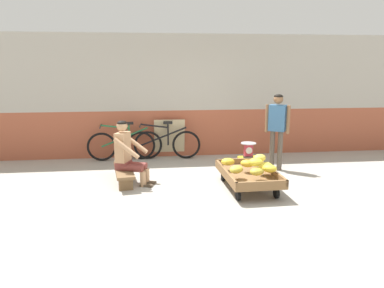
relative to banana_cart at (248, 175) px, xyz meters
name	(u,v)px	position (x,y,z in m)	size (l,w,h in m)	color
ground_plane	(219,201)	(-0.60, -0.53, -0.24)	(80.00, 80.00, 0.00)	#A39E93
back_wall	(194,96)	(-0.60, 2.64, 1.15)	(16.00, 0.30, 2.77)	#A35138
banana_cart	(248,175)	(0.00, 0.00, 0.00)	(0.88, 1.47, 0.36)	brown
banana_pile	(252,165)	(0.03, -0.12, 0.22)	(0.85, 0.87, 0.26)	gold
low_bench	(124,172)	(-2.14, 0.57, -0.04)	(0.45, 1.13, 0.27)	brown
vendor_seated	(128,153)	(-2.05, 0.54, 0.33)	(0.74, 0.61, 1.14)	tan
plastic_crate	(248,165)	(0.27, 1.00, -0.09)	(0.36, 0.28, 0.30)	gold
weighing_scale	(248,150)	(0.27, 1.00, 0.21)	(0.30, 0.30, 0.29)	#28282D
bicycle_near_left	(125,145)	(-2.21, 2.26, 0.11)	(1.66, 0.48, 0.86)	black
bicycle_far_left	(164,144)	(-1.35, 2.24, 0.11)	(1.66, 0.48, 0.86)	black
sign_board	(169,138)	(-1.20, 2.43, 0.20)	(0.70, 0.21, 0.89)	#C6B289
customer_adult	(277,123)	(0.87, 1.11, 0.71)	(0.43, 0.34, 1.53)	brown
shopping_bag	(267,173)	(0.49, 0.49, -0.12)	(0.18, 0.12, 0.24)	silver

